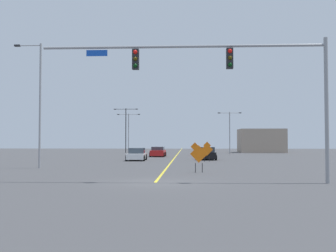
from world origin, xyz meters
TOP-DOWN VIEW (x-y plane):
  - ground at (0.00, 0.00)m, footprint 195.53×195.53m
  - road_centre_stripe at (0.00, 54.31)m, footprint 0.16×108.63m
  - traffic_signal_assembly at (3.77, -0.01)m, footprint 14.62×0.44m
  - street_lamp_near_right at (-10.12, 10.54)m, footprint 2.20×0.24m
  - street_lamp_far_left at (8.84, 48.17)m, footprint 4.02×0.24m
  - street_lamp_mid_left at (-9.95, 57.98)m, footprint 4.52×0.24m
  - street_lamp_near_left at (-9.90, 54.22)m, footprint 4.54×0.24m
  - construction_sign_median_near at (2.75, 38.83)m, footprint 1.27×0.36m
  - construction_sign_left_shoulder at (2.42, 6.79)m, footprint 1.19×0.14m
  - construction_sign_median_far at (3.67, 21.53)m, footprint 1.27×0.21m
  - construction_sign_left_lane at (5.00, 47.98)m, footprint 1.28×0.15m
  - car_white_near at (-3.99, 23.89)m, footprint 2.19×4.49m
  - car_black_far at (3.86, 25.72)m, footprint 2.15×3.97m
  - car_red_passing at (-2.43, 35.09)m, footprint 2.15×4.17m
  - roadside_building_east at (15.73, 56.86)m, footprint 8.38×6.63m

SIDE VIEW (x-z plane):
  - ground at x=0.00m, z-range 0.00..0.00m
  - road_centre_stripe at x=0.00m, z-range 0.00..0.01m
  - car_white_near at x=-3.99m, z-range -0.06..1.32m
  - car_red_passing at x=-2.43m, z-range -0.02..1.35m
  - car_black_far at x=3.86m, z-range -0.07..1.40m
  - construction_sign_left_shoulder at x=2.42m, z-range 0.23..2.08m
  - construction_sign_median_far at x=3.67m, z-range 0.22..2.11m
  - construction_sign_median_near at x=2.75m, z-range 0.25..2.24m
  - construction_sign_left_lane at x=5.00m, z-range 0.29..2.37m
  - roadside_building_east at x=15.73m, z-range 0.00..4.47m
  - street_lamp_far_left at x=8.84m, z-range 0.76..7.89m
  - street_lamp_mid_left at x=-9.95m, z-range 0.81..8.41m
  - street_lamp_near_left at x=-9.90m, z-range 0.83..9.17m
  - street_lamp_near_right at x=-10.12m, z-range 0.46..10.34m
  - traffic_signal_assembly at x=3.77m, z-range 1.98..9.35m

